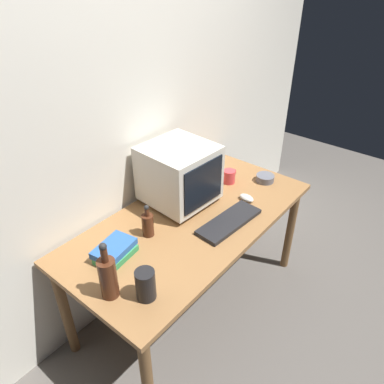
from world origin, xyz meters
name	(u,v)px	position (x,y,z in m)	size (l,w,h in m)	color
ground_plane	(192,301)	(0.00, 0.00, 0.00)	(6.00, 6.00, 0.00)	#56514C
back_wall	(132,113)	(0.00, 0.44, 1.25)	(4.00, 0.08, 2.50)	silver
desk	(192,229)	(0.00, 0.00, 0.63)	(1.56, 0.76, 0.72)	olive
crt_monitor	(179,174)	(0.09, 0.17, 0.91)	(0.40, 0.41, 0.37)	beige
keyboard	(229,222)	(0.09, -0.20, 0.73)	(0.42, 0.15, 0.02)	black
computer_mouse	(247,198)	(0.35, -0.15, 0.73)	(0.06, 0.10, 0.04)	beige
bottle_tall	(108,276)	(-0.67, -0.08, 0.83)	(0.08, 0.08, 0.30)	#472314
bottle_short	(148,224)	(-0.27, 0.09, 0.79)	(0.06, 0.06, 0.19)	#472314
book_stack	(115,251)	(-0.50, 0.10, 0.75)	(0.23, 0.18, 0.07)	#33894C
mug	(229,176)	(0.47, 0.06, 0.76)	(0.12, 0.08, 0.09)	#CC383D
cd_spindle	(265,178)	(0.63, -0.12, 0.74)	(0.12, 0.12, 0.04)	#595B66
metal_canister	(146,285)	(-0.58, -0.21, 0.79)	(0.09, 0.09, 0.15)	black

